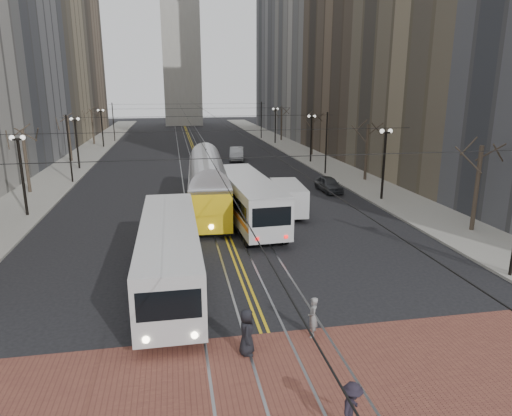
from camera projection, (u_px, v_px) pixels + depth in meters
name	position (u px, v px, depth m)	size (l,w,h in m)	color
ground	(260.00, 321.00, 18.29)	(260.00, 260.00, 0.00)	black
sidewalk_left	(79.00, 160.00, 58.45)	(5.00, 140.00, 0.15)	gray
sidewalk_right	(305.00, 154.00, 63.67)	(5.00, 140.00, 0.15)	gray
crosswalk_band	(284.00, 382.00, 14.48)	(25.00, 6.00, 0.01)	brown
streetcar_rails	(197.00, 157.00, 61.08)	(4.80, 130.00, 0.02)	gray
centre_lines	(197.00, 157.00, 61.08)	(0.42, 130.00, 0.01)	gold
building_left_far	(53.00, 31.00, 90.51)	(16.00, 20.00, 40.00)	brown
building_right_mid	(380.00, 27.00, 62.13)	(16.00, 20.00, 34.00)	brown
building_right_far	(301.00, 36.00, 99.39)	(16.00, 20.00, 40.00)	slate
lamp_posts	(205.00, 153.00, 44.91)	(27.60, 57.20, 5.60)	black
street_trees	(201.00, 145.00, 51.09)	(31.68, 53.28, 5.60)	#382D23
trolley_wires	(201.00, 137.00, 50.45)	(25.96, 120.00, 6.60)	black
transit_bus	(170.00, 256.00, 21.10)	(2.54, 12.21, 3.05)	#BABABA
streetcar	(208.00, 189.00, 34.24)	(2.66, 14.31, 3.37)	yellow
rear_bus	(248.00, 201.00, 31.14)	(2.62, 12.05, 3.14)	silver
cargo_van	(288.00, 200.00, 33.26)	(2.00, 5.19, 2.30)	silver
sedan_grey	(329.00, 184.00, 40.87)	(1.58, 3.93, 1.34)	#3C3F43
sedan_silver	(237.00, 154.00, 58.59)	(1.73, 4.96, 1.63)	#9D9FA4
pedestrian_a	(247.00, 332.00, 15.81)	(0.82, 0.54, 1.69)	black
pedestrian_b	(313.00, 317.00, 16.96)	(0.57, 0.37, 1.55)	gray
pedestrian_d	(352.00, 409.00, 12.12)	(1.00, 0.57, 1.55)	black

